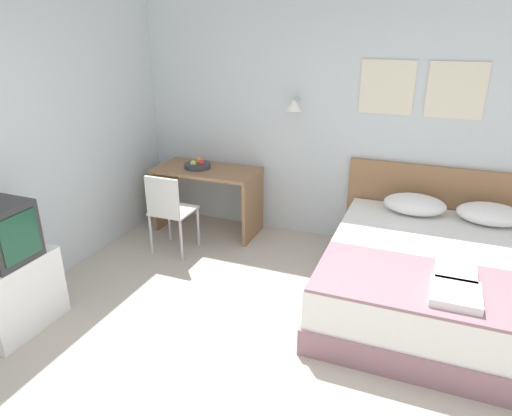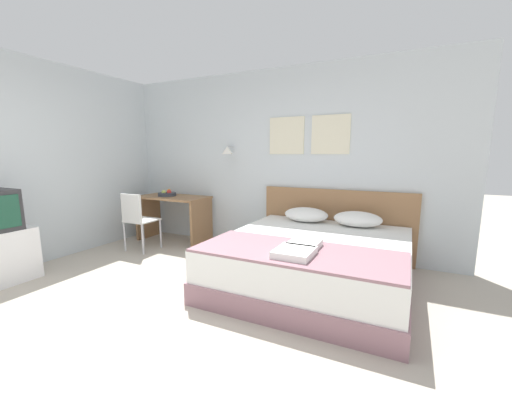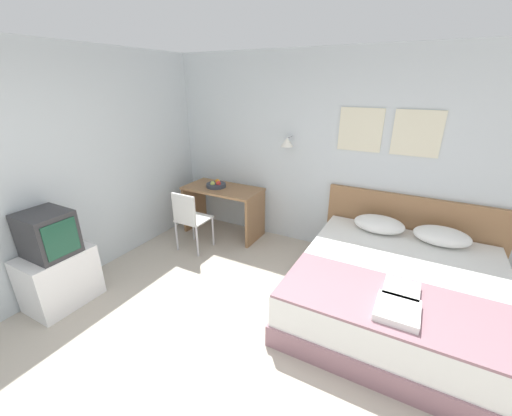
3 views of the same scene
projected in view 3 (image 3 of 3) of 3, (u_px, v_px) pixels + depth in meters
name	position (u px, v px, depth m)	size (l,w,h in m)	color
ground_plane	(218.00, 391.00, 2.46)	(24.00, 24.00, 0.00)	#B2A899
wall_back	(331.00, 156.00, 4.17)	(5.53, 0.31, 2.65)	silver
bed	(397.00, 292.00, 3.18)	(1.96, 2.05, 0.54)	gray
headboard	(409.00, 232.00, 3.96)	(2.08, 0.06, 0.96)	#8E6642
pillow_left	(379.00, 224.00, 3.83)	(0.59, 0.40, 0.19)	white
pillow_right	(442.00, 236.00, 3.53)	(0.59, 0.40, 0.19)	white
throw_blanket	(395.00, 303.00, 2.59)	(1.90, 0.82, 0.02)	gray
folded_towel_near_foot	(401.00, 290.00, 2.68)	(0.28, 0.29, 0.06)	white
folded_towel_mid_bed	(397.00, 310.00, 2.45)	(0.33, 0.35, 0.06)	white
desk	(223.00, 202.00, 4.84)	(1.17, 0.60, 0.75)	#8E6642
desk_chair	(189.00, 217.00, 4.32)	(0.41, 0.41, 0.87)	white
fruit_bowl	(216.00, 185.00, 4.77)	(0.30, 0.30, 0.11)	#333842
tv_stand	(60.00, 278.00, 3.35)	(0.49, 0.67, 0.60)	white
television	(47.00, 234.00, 3.15)	(0.48, 0.41, 0.46)	#2D2D30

